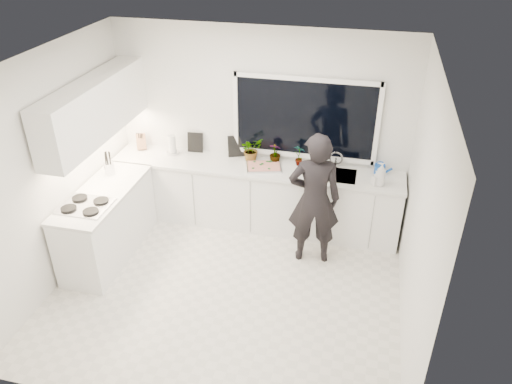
# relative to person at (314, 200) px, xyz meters

# --- Properties ---
(floor) EXTENTS (4.00, 3.50, 0.02)m
(floor) POSITION_rel_person_xyz_m (-0.88, -0.85, -0.88)
(floor) COLOR beige
(floor) RESTS_ON ground
(wall_back) EXTENTS (4.00, 0.02, 2.70)m
(wall_back) POSITION_rel_person_xyz_m (-0.88, 0.91, 0.48)
(wall_back) COLOR white
(wall_back) RESTS_ON ground
(wall_left) EXTENTS (0.02, 3.50, 2.70)m
(wall_left) POSITION_rel_person_xyz_m (-2.89, -0.85, 0.48)
(wall_left) COLOR white
(wall_left) RESTS_ON ground
(wall_right) EXTENTS (0.02, 3.50, 2.70)m
(wall_right) POSITION_rel_person_xyz_m (1.13, -0.85, 0.48)
(wall_right) COLOR white
(wall_right) RESTS_ON ground
(ceiling) EXTENTS (4.00, 3.50, 0.02)m
(ceiling) POSITION_rel_person_xyz_m (-0.88, -0.85, 1.84)
(ceiling) COLOR white
(ceiling) RESTS_ON wall_back
(window) EXTENTS (1.80, 0.02, 1.00)m
(window) POSITION_rel_person_xyz_m (-0.28, 0.88, 0.68)
(window) COLOR black
(window) RESTS_ON wall_back
(base_cabinets_back) EXTENTS (3.92, 0.58, 0.88)m
(base_cabinets_back) POSITION_rel_person_xyz_m (-0.88, 0.60, -0.43)
(base_cabinets_back) COLOR white
(base_cabinets_back) RESTS_ON floor
(base_cabinets_left) EXTENTS (0.58, 1.60, 0.88)m
(base_cabinets_left) POSITION_rel_person_xyz_m (-2.55, -0.50, -0.43)
(base_cabinets_left) COLOR white
(base_cabinets_left) RESTS_ON floor
(countertop_back) EXTENTS (3.94, 0.62, 0.04)m
(countertop_back) POSITION_rel_person_xyz_m (-0.88, 0.59, 0.03)
(countertop_back) COLOR silver
(countertop_back) RESTS_ON base_cabinets_back
(countertop_left) EXTENTS (0.62, 1.60, 0.04)m
(countertop_left) POSITION_rel_person_xyz_m (-2.55, -0.50, 0.03)
(countertop_left) COLOR silver
(countertop_left) RESTS_ON base_cabinets_left
(upper_cabinets) EXTENTS (0.34, 2.10, 0.70)m
(upper_cabinets) POSITION_rel_person_xyz_m (-2.67, -0.15, 0.98)
(upper_cabinets) COLOR white
(upper_cabinets) RESTS_ON wall_left
(sink) EXTENTS (0.58, 0.42, 0.14)m
(sink) POSITION_rel_person_xyz_m (0.17, 0.60, -0.00)
(sink) COLOR silver
(sink) RESTS_ON countertop_back
(faucet) EXTENTS (0.03, 0.03, 0.22)m
(faucet) POSITION_rel_person_xyz_m (0.17, 0.80, 0.16)
(faucet) COLOR silver
(faucet) RESTS_ON countertop_back
(stovetop) EXTENTS (0.56, 0.48, 0.03)m
(stovetop) POSITION_rel_person_xyz_m (-2.57, -0.85, 0.06)
(stovetop) COLOR black
(stovetop) RESTS_ON countertop_left
(person) EXTENTS (0.70, 0.52, 1.74)m
(person) POSITION_rel_person_xyz_m (0.00, 0.00, 0.00)
(person) COLOR black
(person) RESTS_ON floor
(pizza_tray) EXTENTS (0.53, 0.45, 0.03)m
(pizza_tray) POSITION_rel_person_xyz_m (-0.75, 0.57, 0.06)
(pizza_tray) COLOR silver
(pizza_tray) RESTS_ON countertop_back
(pizza) EXTENTS (0.48, 0.40, 0.01)m
(pizza) POSITION_rel_person_xyz_m (-0.75, 0.57, 0.08)
(pizza) COLOR red
(pizza) RESTS_ON pizza_tray
(watering_can) EXTENTS (0.15, 0.15, 0.13)m
(watering_can) POSITION_rel_person_xyz_m (0.74, 0.76, 0.11)
(watering_can) COLOR #1249AD
(watering_can) RESTS_ON countertop_back
(paper_towel_roll) EXTENTS (0.12, 0.12, 0.26)m
(paper_towel_roll) POSITION_rel_person_xyz_m (-2.09, 0.70, 0.18)
(paper_towel_roll) COLOR silver
(paper_towel_roll) RESTS_ON countertop_back
(knife_block) EXTENTS (0.16, 0.15, 0.22)m
(knife_block) POSITION_rel_person_xyz_m (-2.58, 0.74, 0.16)
(knife_block) COLOR olive
(knife_block) RESTS_ON countertop_back
(utensil_crock) EXTENTS (0.17, 0.17, 0.16)m
(utensil_crock) POSITION_rel_person_xyz_m (-2.67, -0.05, 0.13)
(utensil_crock) COLOR silver
(utensil_crock) RESTS_ON countertop_left
(picture_frame_large) EXTENTS (0.22, 0.03, 0.28)m
(picture_frame_large) POSITION_rel_person_xyz_m (-1.80, 0.84, 0.19)
(picture_frame_large) COLOR black
(picture_frame_large) RESTS_ON countertop_back
(picture_frame_small) EXTENTS (0.24, 0.11, 0.30)m
(picture_frame_small) POSITION_rel_person_xyz_m (-1.20, 0.84, 0.20)
(picture_frame_small) COLOR black
(picture_frame_small) RESTS_ON countertop_back
(herb_plants) EXTENTS (0.94, 0.39, 0.32)m
(herb_plants) POSITION_rel_person_xyz_m (-0.82, 0.76, 0.20)
(herb_plants) COLOR #26662D
(herb_plants) RESTS_ON countertop_back
(soap_bottles) EXTENTS (0.18, 0.12, 0.31)m
(soap_bottles) POSITION_rel_person_xyz_m (0.74, 0.45, 0.19)
(soap_bottles) COLOR #D8BF66
(soap_bottles) RESTS_ON countertop_back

